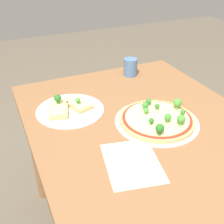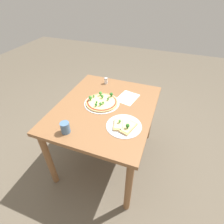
{
  "view_description": "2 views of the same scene",
  "coord_description": "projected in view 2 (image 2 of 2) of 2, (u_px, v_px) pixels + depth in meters",
  "views": [
    {
      "loc": [
        0.85,
        -0.52,
        1.41
      ],
      "look_at": [
        -0.08,
        -0.1,
        0.78
      ],
      "focal_mm": 45.0,
      "sensor_mm": 36.0,
      "label": 1
    },
    {
      "loc": [
        -1.24,
        -0.53,
        1.77
      ],
      "look_at": [
        -0.08,
        -0.1,
        0.78
      ],
      "focal_mm": 28.0,
      "sensor_mm": 36.0,
      "label": 2
    }
  ],
  "objects": [
    {
      "name": "drinking_cup",
      "position": [
        65.0,
        128.0,
        1.38
      ],
      "size": [
        0.07,
        0.07,
        0.1
      ],
      "primitive_type": "cylinder",
      "color": "#4C7099",
      "rests_on": "dining_table"
    },
    {
      "name": "pizza_tray_slice",
      "position": [
        124.0,
        126.0,
        1.45
      ],
      "size": [
        0.3,
        0.3,
        0.07
      ],
      "color": "silver",
      "rests_on": "dining_table"
    },
    {
      "name": "pizza_tray_whole",
      "position": [
        102.0,
        102.0,
        1.71
      ],
      "size": [
        0.35,
        0.35,
        0.07
      ],
      "color": "silver",
      "rests_on": "dining_table"
    },
    {
      "name": "dining_table",
      "position": [
        105.0,
        115.0,
        1.74
      ],
      "size": [
        1.1,
        0.92,
        0.76
      ],
      "color": "brown",
      "rests_on": "ground_plane"
    },
    {
      "name": "ground_plane",
      "position": [
        107.0,
        156.0,
        2.15
      ],
      "size": [
        8.0,
        8.0,
        0.0
      ],
      "primitive_type": "plane",
      "color": "brown"
    },
    {
      "name": "paper_menu",
      "position": [
        127.0,
        98.0,
        1.79
      ],
      "size": [
        0.26,
        0.22,
        0.0
      ],
      "primitive_type": "cube",
      "rotation": [
        0.0,
        0.0,
        -0.21
      ],
      "color": "white",
      "rests_on": "dining_table"
    },
    {
      "name": "condiment_shaker",
      "position": [
        106.0,
        81.0,
        2.0
      ],
      "size": [
        0.04,
        0.04,
        0.07
      ],
      "color": "silver",
      "rests_on": "dining_table"
    }
  ]
}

